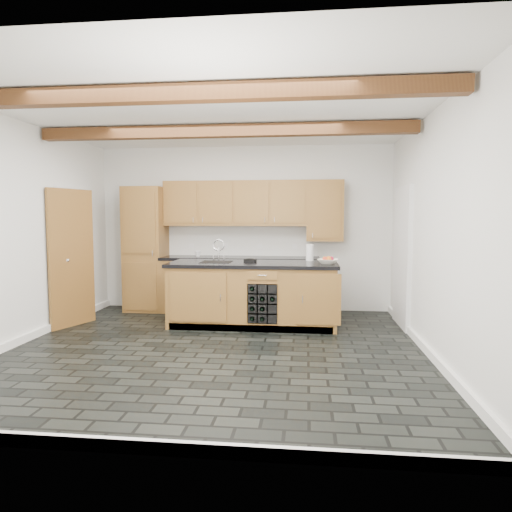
{
  "coord_description": "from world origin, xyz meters",
  "views": [
    {
      "loc": [
        1.08,
        -5.32,
        1.58
      ],
      "look_at": [
        0.4,
        0.8,
        1.07
      ],
      "focal_mm": 32.0,
      "sensor_mm": 36.0,
      "label": 1
    }
  ],
  "objects_px": {
    "island": "(253,294)",
    "kitchen_scale": "(250,260)",
    "paper_towel": "(310,253)",
    "fruit_bowl": "(328,261)"
  },
  "relations": [
    {
      "from": "kitchen_scale",
      "to": "paper_towel",
      "type": "relative_size",
      "value": 0.77
    },
    {
      "from": "kitchen_scale",
      "to": "paper_towel",
      "type": "height_order",
      "value": "paper_towel"
    },
    {
      "from": "island",
      "to": "paper_towel",
      "type": "bearing_deg",
      "value": 24.0
    },
    {
      "from": "island",
      "to": "paper_towel",
      "type": "height_order",
      "value": "paper_towel"
    },
    {
      "from": "island",
      "to": "kitchen_scale",
      "type": "xyz_separation_m",
      "value": [
        -0.06,
        0.06,
        0.49
      ]
    },
    {
      "from": "island",
      "to": "paper_towel",
      "type": "xyz_separation_m",
      "value": [
        0.82,
        0.37,
        0.59
      ]
    },
    {
      "from": "island",
      "to": "fruit_bowl",
      "type": "relative_size",
      "value": 8.62
    },
    {
      "from": "island",
      "to": "paper_towel",
      "type": "distance_m",
      "value": 1.08
    },
    {
      "from": "fruit_bowl",
      "to": "paper_towel",
      "type": "height_order",
      "value": "paper_towel"
    },
    {
      "from": "paper_towel",
      "to": "island",
      "type": "bearing_deg",
      "value": -156.0
    }
  ]
}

